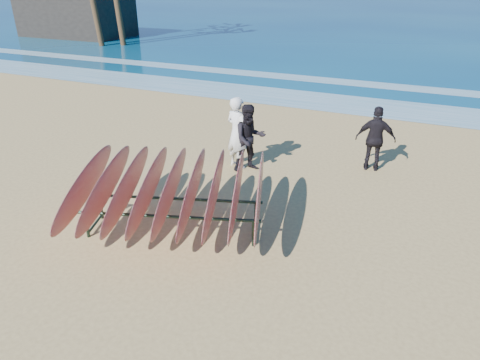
{
  "coord_description": "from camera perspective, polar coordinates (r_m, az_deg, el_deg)",
  "views": [
    {
      "loc": [
        2.79,
        -5.44,
        4.24
      ],
      "look_at": [
        0.0,
        0.8,
        0.95
      ],
      "focal_mm": 32.0,
      "sensor_mm": 36.0,
      "label": 1
    }
  ],
  "objects": [
    {
      "name": "foam_near",
      "position": [
        16.25,
        13.58,
        9.88
      ],
      "size": [
        160.0,
        160.0,
        0.0
      ],
      "primitive_type": "plane",
      "color": "white",
      "rests_on": "ground"
    },
    {
      "name": "ocean",
      "position": [
        60.66,
        22.84,
        19.84
      ],
      "size": [
        160.0,
        160.0,
        0.0
      ],
      "primitive_type": "plane",
      "color": "navy",
      "rests_on": "ground"
    },
    {
      "name": "foam_far",
      "position": [
        19.61,
        15.71,
        12.29
      ],
      "size": [
        160.0,
        160.0,
        0.0
      ],
      "primitive_type": "plane",
      "color": "white",
      "rests_on": "ground"
    },
    {
      "name": "person_dark_b",
      "position": [
        10.52,
        17.62,
        5.23
      ],
      "size": [
        0.95,
        0.49,
        1.55
      ],
      "primitive_type": "imported",
      "rotation": [
        0.0,
        0.0,
        3.27
      ],
      "color": "black",
      "rests_on": "ground"
    },
    {
      "name": "building",
      "position": [
        36.57,
        -21.09,
        20.23
      ],
      "size": [
        7.94,
        4.41,
        3.53
      ],
      "primitive_type": "cube",
      "color": "#2D2823",
      "rests_on": "ground"
    },
    {
      "name": "ground",
      "position": [
        7.44,
        -2.55,
        -9.06
      ],
      "size": [
        120.0,
        120.0,
        0.0
      ],
      "primitive_type": "plane",
      "color": "tan",
      "rests_on": "ground"
    },
    {
      "name": "person_dark_a",
      "position": [
        10.01,
        1.28,
        5.59
      ],
      "size": [
        0.98,
        0.97,
        1.6
      ],
      "primitive_type": "imported",
      "rotation": [
        0.0,
        0.0,
        0.72
      ],
      "color": "black",
      "rests_on": "ground"
    },
    {
      "name": "person_white",
      "position": [
        10.16,
        -0.37,
        6.29
      ],
      "size": [
        0.74,
        0.62,
        1.73
      ],
      "primitive_type": "imported",
      "rotation": [
        0.0,
        0.0,
        2.76
      ],
      "color": "white",
      "rests_on": "ground"
    },
    {
      "name": "surfboard_rack",
      "position": [
        7.56,
        -9.22,
        -1.24
      ],
      "size": [
        3.89,
        3.64,
        1.36
      ],
      "rotation": [
        0.0,
        0.0,
        0.33
      ],
      "color": "black",
      "rests_on": "ground"
    }
  ]
}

